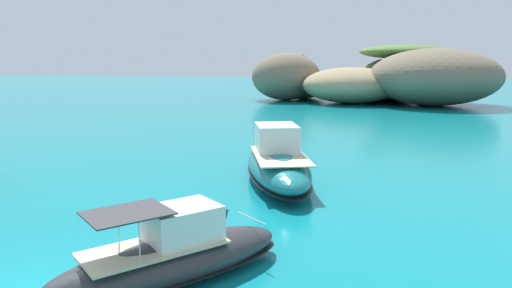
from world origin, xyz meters
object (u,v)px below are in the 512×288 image
at_px(islet_large, 402,79).
at_px(motorboat_charcoal, 173,256).
at_px(islet_small, 291,78).
at_px(motorboat_teal, 278,163).

height_order(islet_large, motorboat_charcoal, islet_large).
xyz_separation_m(islet_small, motorboat_charcoal, (14.18, -66.92, -2.97)).
relative_size(islet_small, motorboat_teal, 1.70).
bearing_deg(motorboat_teal, islet_small, 104.09).
relative_size(islet_large, motorboat_charcoal, 4.61).
height_order(islet_small, motorboat_charcoal, islet_small).
distance_m(islet_large, motorboat_charcoal, 66.71).
xyz_separation_m(islet_large, motorboat_charcoal, (-4.13, -66.51, -3.09)).
distance_m(islet_small, motorboat_charcoal, 68.47).
xyz_separation_m(motorboat_teal, motorboat_charcoal, (0.36, -11.84, -0.27)).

